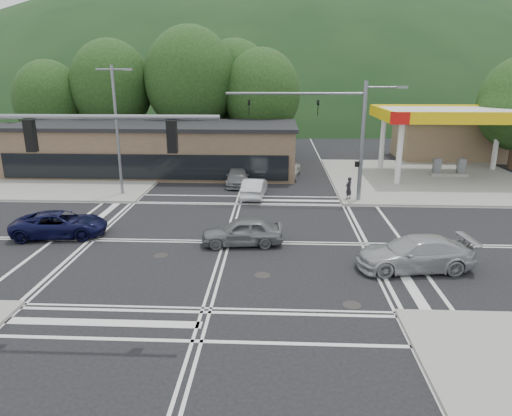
{
  "coord_description": "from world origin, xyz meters",
  "views": [
    {
      "loc": [
        2.55,
        -22.25,
        8.53
      ],
      "look_at": [
        1.46,
        1.59,
        1.4
      ],
      "focal_mm": 32.0,
      "sensor_mm": 36.0,
      "label": 1
    }
  ],
  "objects_px": {
    "pedestrian": "(349,188)",
    "car_grey_center": "(242,231)",
    "car_queue_b": "(287,167)",
    "car_northbound": "(238,177)",
    "car_queue_a": "(254,188)",
    "car_blue_west": "(60,224)",
    "car_silver_east": "(414,253)"
  },
  "relations": [
    {
      "from": "car_queue_b",
      "to": "car_northbound",
      "type": "height_order",
      "value": "car_queue_b"
    },
    {
      "from": "car_grey_center",
      "to": "pedestrian",
      "type": "distance_m",
      "value": 10.83
    },
    {
      "from": "car_grey_center",
      "to": "pedestrian",
      "type": "relative_size",
      "value": 2.7
    },
    {
      "from": "car_northbound",
      "to": "car_blue_west",
      "type": "bearing_deg",
      "value": -129.73
    },
    {
      "from": "car_grey_center",
      "to": "car_queue_a",
      "type": "distance_m",
      "value": 9.3
    },
    {
      "from": "pedestrian",
      "to": "car_grey_center",
      "type": "bearing_deg",
      "value": 8.32
    },
    {
      "from": "car_queue_a",
      "to": "pedestrian",
      "type": "height_order",
      "value": "pedestrian"
    },
    {
      "from": "car_blue_west",
      "to": "car_grey_center",
      "type": "relative_size",
      "value": 1.17
    },
    {
      "from": "car_blue_west",
      "to": "car_grey_center",
      "type": "xyz_separation_m",
      "value": [
        9.9,
        -0.8,
        0.03
      ]
    },
    {
      "from": "car_queue_a",
      "to": "pedestrian",
      "type": "bearing_deg",
      "value": 177.95
    },
    {
      "from": "car_blue_west",
      "to": "car_queue_b",
      "type": "distance_m",
      "value": 19.54
    },
    {
      "from": "car_queue_b",
      "to": "car_silver_east",
      "type": "bearing_deg",
      "value": 114.34
    },
    {
      "from": "car_queue_b",
      "to": "pedestrian",
      "type": "distance_m",
      "value": 8.33
    },
    {
      "from": "car_queue_a",
      "to": "car_grey_center",
      "type": "bearing_deg",
      "value": 93.64
    },
    {
      "from": "car_queue_b",
      "to": "pedestrian",
      "type": "height_order",
      "value": "pedestrian"
    },
    {
      "from": "car_silver_east",
      "to": "car_queue_b",
      "type": "height_order",
      "value": "car_queue_b"
    },
    {
      "from": "car_northbound",
      "to": "pedestrian",
      "type": "distance_m",
      "value": 9.16
    },
    {
      "from": "car_queue_a",
      "to": "car_queue_b",
      "type": "xyz_separation_m",
      "value": [
        2.44,
        6.51,
        0.15
      ]
    },
    {
      "from": "car_blue_west",
      "to": "car_queue_a",
      "type": "height_order",
      "value": "car_queue_a"
    },
    {
      "from": "car_grey_center",
      "to": "car_queue_b",
      "type": "xyz_separation_m",
      "value": [
        2.6,
        15.81,
        0.12
      ]
    },
    {
      "from": "car_blue_west",
      "to": "pedestrian",
      "type": "bearing_deg",
      "value": -72.92
    },
    {
      "from": "car_queue_b",
      "to": "car_northbound",
      "type": "bearing_deg",
      "value": 43.9
    },
    {
      "from": "car_silver_east",
      "to": "car_northbound",
      "type": "height_order",
      "value": "car_silver_east"
    },
    {
      "from": "car_grey_center",
      "to": "pedestrian",
      "type": "xyz_separation_m",
      "value": [
        6.66,
        8.54,
        0.21
      ]
    },
    {
      "from": "car_queue_a",
      "to": "car_queue_b",
      "type": "relative_size",
      "value": 0.85
    },
    {
      "from": "car_grey_center",
      "to": "car_northbound",
      "type": "bearing_deg",
      "value": -179.83
    },
    {
      "from": "car_grey_center",
      "to": "car_queue_a",
      "type": "relative_size",
      "value": 1.0
    },
    {
      "from": "car_grey_center",
      "to": "car_silver_east",
      "type": "xyz_separation_m",
      "value": [
        7.93,
        -2.7,
        0.04
      ]
    },
    {
      "from": "car_grey_center",
      "to": "car_queue_b",
      "type": "distance_m",
      "value": 16.03
    },
    {
      "from": "car_northbound",
      "to": "pedestrian",
      "type": "height_order",
      "value": "pedestrian"
    },
    {
      "from": "car_queue_a",
      "to": "car_blue_west",
      "type": "bearing_deg",
      "value": 44.82
    },
    {
      "from": "car_queue_b",
      "to": "car_northbound",
      "type": "distance_m",
      "value": 4.86
    }
  ]
}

